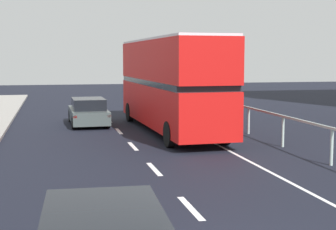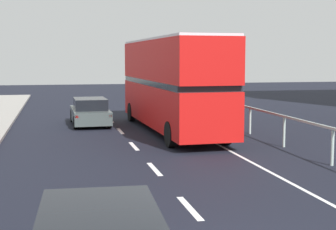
{
  "view_description": "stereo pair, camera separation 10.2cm",
  "coord_description": "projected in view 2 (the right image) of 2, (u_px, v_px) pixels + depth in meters",
  "views": [
    {
      "loc": [
        -3.02,
        -7.14,
        3.39
      ],
      "look_at": [
        0.18,
        6.85,
        1.79
      ],
      "focal_mm": 54.62,
      "sensor_mm": 36.0,
      "label": 1
    },
    {
      "loc": [
        -2.92,
        -7.16,
        3.39
      ],
      "look_at": [
        0.18,
        6.85,
        1.79
      ],
      "focal_mm": 54.62,
      "sensor_mm": 36.0,
      "label": 2
    }
  ],
  "objects": [
    {
      "name": "bridge_side_railing",
      "position": [
        306.0,
        128.0,
        17.77
      ],
      "size": [
        0.1,
        42.0,
        1.22
      ],
      "color": "#A8BCB3",
      "rests_on": "ground"
    },
    {
      "name": "double_decker_bus_red",
      "position": [
        172.0,
        82.0,
        23.48
      ],
      "size": [
        2.83,
        11.4,
        4.28
      ],
      "rotation": [
        0.0,
        0.0,
        0.03
      ],
      "color": "red",
      "rests_on": "ground"
    },
    {
      "name": "lane_paint_markings",
      "position": [
        212.0,
        162.0,
        16.75
      ],
      "size": [
        3.44,
        46.0,
        0.01
      ],
      "color": "silver",
      "rests_on": "ground"
    },
    {
      "name": "sedan_car_ahead",
      "position": [
        90.0,
        112.0,
        26.02
      ],
      "size": [
        1.89,
        4.33,
        1.37
      ],
      "rotation": [
        0.0,
        0.0,
        0.02
      ],
      "color": "#404B4B",
      "rests_on": "ground"
    }
  ]
}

